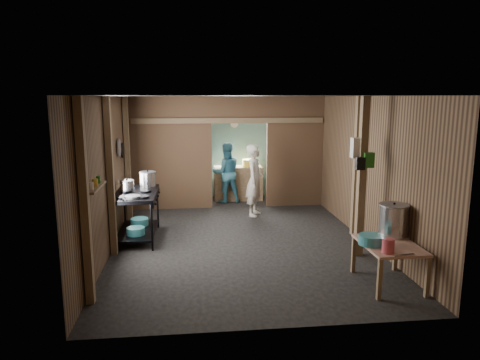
{
  "coord_description": "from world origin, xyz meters",
  "views": [
    {
      "loc": [
        -0.87,
        -8.05,
        2.59
      ],
      "look_at": [
        0.0,
        -0.2,
        1.1
      ],
      "focal_mm": 33.15,
      "sensor_mm": 36.0,
      "label": 1
    }
  ],
  "objects": [
    {
      "name": "floor",
      "position": [
        0.0,
        0.0,
        0.0
      ],
      "size": [
        4.5,
        7.0,
        0.0
      ],
      "primitive_type": "cube",
      "color": "black",
      "rests_on": "ground"
    },
    {
      "name": "ceiling",
      "position": [
        0.0,
        0.0,
        2.6
      ],
      "size": [
        4.5,
        7.0,
        0.0
      ],
      "primitive_type": "cube",
      "color": "#2D2A28",
      "rests_on": "ground"
    },
    {
      "name": "wall_back",
      "position": [
        0.0,
        3.5,
        1.3
      ],
      "size": [
        4.5,
        0.0,
        2.6
      ],
      "primitive_type": "cube",
      "color": "brown",
      "rests_on": "ground"
    },
    {
      "name": "wall_front",
      "position": [
        0.0,
        -3.5,
        1.3
      ],
      "size": [
        4.5,
        0.0,
        2.6
      ],
      "primitive_type": "cube",
      "color": "brown",
      "rests_on": "ground"
    },
    {
      "name": "wall_left",
      "position": [
        -2.25,
        0.0,
        1.3
      ],
      "size": [
        0.0,
        7.0,
        2.6
      ],
      "primitive_type": "cube",
      "color": "brown",
      "rests_on": "ground"
    },
    {
      "name": "wall_right",
      "position": [
        2.25,
        0.0,
        1.3
      ],
      "size": [
        0.0,
        7.0,
        2.6
      ],
      "primitive_type": "cube",
      "color": "brown",
      "rests_on": "ground"
    },
    {
      "name": "partition_left",
      "position": [
        -1.32,
        2.2,
        1.3
      ],
      "size": [
        1.85,
        0.1,
        2.6
      ],
      "primitive_type": "cube",
      "color": "#53391D",
      "rests_on": "floor"
    },
    {
      "name": "partition_right",
      "position": [
        1.57,
        2.2,
        1.3
      ],
      "size": [
        1.35,
        0.1,
        2.6
      ],
      "primitive_type": "cube",
      "color": "#53391D",
      "rests_on": "floor"
    },
    {
      "name": "partition_header",
      "position": [
        0.25,
        2.2,
        2.3
      ],
      "size": [
        1.3,
        0.1,
        0.6
      ],
      "primitive_type": "cube",
      "color": "#53391D",
      "rests_on": "wall_back"
    },
    {
      "name": "turquoise_panel",
      "position": [
        0.0,
        3.44,
        1.25
      ],
      "size": [
        4.4,
        0.06,
        2.5
      ],
      "primitive_type": "cube",
      "color": "#5D9A98",
      "rests_on": "wall_back"
    },
    {
      "name": "back_counter",
      "position": [
        0.3,
        2.95,
        0.42
      ],
      "size": [
        1.2,
        0.5,
        0.85
      ],
      "primitive_type": "cube",
      "color": "#987757",
      "rests_on": "floor"
    },
    {
      "name": "wall_clock",
      "position": [
        0.25,
        3.4,
        1.9
      ],
      "size": [
        0.2,
        0.03,
        0.2
      ],
      "primitive_type": "cylinder",
      "rotation": [
        1.57,
        0.0,
        0.0
      ],
      "color": "white",
      "rests_on": "wall_back"
    },
    {
      "name": "post_left_a",
      "position": [
        -2.18,
        -2.6,
        1.3
      ],
      "size": [
        0.1,
        0.12,
        2.6
      ],
      "primitive_type": "cube",
      "color": "#987757",
      "rests_on": "floor"
    },
    {
      "name": "post_left_b",
      "position": [
        -2.18,
        -0.8,
        1.3
      ],
      "size": [
        0.1,
        0.12,
        2.6
      ],
      "primitive_type": "cube",
      "color": "#987757",
      "rests_on": "floor"
    },
    {
      "name": "post_left_c",
      "position": [
        -2.18,
        1.2,
        1.3
      ],
      "size": [
        0.1,
        0.12,
        2.6
      ],
      "primitive_type": "cube",
      "color": "#987757",
      "rests_on": "floor"
    },
    {
      "name": "post_right",
      "position": [
        2.18,
        -0.2,
        1.3
      ],
      "size": [
        0.1,
        0.12,
        2.6
      ],
      "primitive_type": "cube",
      "color": "#987757",
      "rests_on": "floor"
    },
    {
      "name": "post_free",
      "position": [
        1.85,
        -1.3,
        1.3
      ],
      "size": [
        0.12,
        0.12,
        2.6
      ],
      "primitive_type": "cube",
      "color": "#987757",
      "rests_on": "floor"
    },
    {
      "name": "cross_beam",
      "position": [
        0.0,
        2.15,
        2.05
      ],
      "size": [
        4.4,
        0.12,
        0.12
      ],
      "primitive_type": "cube",
      "color": "#987757",
      "rests_on": "wall_left"
    },
    {
      "name": "pan_lid_big",
      "position": [
        -2.21,
        0.4,
        1.65
      ],
      "size": [
        0.03,
        0.34,
        0.34
      ],
      "primitive_type": "cylinder",
      "rotation": [
        0.0,
        1.57,
        0.0
      ],
      "color": "gray",
      "rests_on": "wall_left"
    },
    {
      "name": "pan_lid_small",
      "position": [
        -2.21,
        0.8,
        1.55
      ],
      "size": [
        0.03,
        0.3,
        0.3
      ],
      "primitive_type": "cylinder",
      "rotation": [
        0.0,
        1.57,
        0.0
      ],
      "color": "black",
      "rests_on": "wall_left"
    },
    {
      "name": "wall_shelf",
      "position": [
        -2.15,
        -2.1,
        1.4
      ],
      "size": [
        0.14,
        0.8,
        0.03
      ],
      "primitive_type": "cube",
      "color": "#987757",
      "rests_on": "wall_left"
    },
    {
      "name": "jar_white",
      "position": [
        -2.15,
        -2.35,
        1.47
      ],
      "size": [
        0.07,
        0.07,
        0.1
      ],
      "primitive_type": "cylinder",
      "color": "white",
      "rests_on": "wall_shelf"
    },
    {
      "name": "jar_yellow",
      "position": [
        -2.15,
        -2.1,
        1.47
      ],
      "size": [
        0.08,
        0.08,
        0.1
      ],
      "primitive_type": "cylinder",
      "color": "gold",
      "rests_on": "wall_shelf"
    },
    {
      "name": "jar_green",
      "position": [
        -2.15,
        -1.88,
        1.47
      ],
      "size": [
        0.06,
        0.06,
        0.1
      ],
      "primitive_type": "cylinder",
      "color": "#206E1C",
      "rests_on": "wall_shelf"
    },
    {
      "name": "bag_white",
      "position": [
        1.8,
        -1.22,
        1.78
      ],
      "size": [
        0.22,
        0.15,
        0.32
      ],
      "primitive_type": "cube",
      "color": "white",
      "rests_on": "post_free"
    },
    {
      "name": "bag_green",
      "position": [
        1.92,
        -1.36,
        1.6
      ],
      "size": [
        0.16,
        0.12,
        0.24
      ],
      "primitive_type": "cube",
      "color": "#206E1C",
      "rests_on": "post_free"
    },
    {
      "name": "bag_black",
      "position": [
        1.78,
        -1.38,
        1.55
      ],
      "size": [
        0.14,
        0.1,
        0.2
      ],
      "primitive_type": "cube",
      "color": "black",
      "rests_on": "post_free"
    },
    {
      "name": "gas_range",
      "position": [
        -1.88,
        -0.04,
        0.44
      ],
      "size": [
        0.77,
        1.5,
        0.88
      ],
      "primitive_type": null,
      "color": "black",
      "rests_on": "floor"
    },
    {
      "name": "prep_table",
      "position": [
        1.83,
        -2.46,
        0.29
      ],
      "size": [
        0.72,
        1.0,
        0.59
      ],
      "primitive_type": null,
      "color": "tan",
      "rests_on": "floor"
    },
    {
      "name": "stove_pot_large",
      "position": [
        -1.71,
        0.45,
        1.02
      ],
      "size": [
        0.41,
        0.41,
        0.32
      ],
      "primitive_type": null,
      "rotation": [
        0.0,
        0.0,
        -0.41
      ],
      "color": "silver",
      "rests_on": "gas_range"
    },
    {
      "name": "stove_pot_med",
      "position": [
        -2.05,
        0.06,
        0.98
      ],
      "size": [
        0.31,
        0.31,
        0.23
      ],
      "primitive_type": null,
      "rotation": [
        0.0,
        0.0,
        0.23
      ],
      "color": "silver",
      "rests_on": "gas_range"
    },
    {
      "name": "frying_pan",
      "position": [
        -1.88,
        -0.52,
        0.91
      ],
      "size": [
        0.43,
        0.55,
        0.06
      ],
      "primitive_type": null,
      "rotation": [
        0.0,
        0.0,
        0.41
      ],
      "color": "gray",
      "rests_on": "gas_range"
    },
    {
      "name": "blue_tub_front",
      "position": [
        -1.88,
        -0.32,
        0.24
      ],
      "size": [
        0.32,
        0.32,
        0.13
      ],
      "primitive_type": "cylinder",
      "color": "teal",
      "rests_on": "gas_range"
    },
    {
      "name": "blue_tub_back",
      "position": [
        -1.88,
        0.27,
        0.24
      ],
      "size": [
        0.33,
        0.33,
        0.13
      ],
      "primitive_type": "cylinder",
      "color": "teal",
      "rests_on": "gas_range"
    },
    {
      "name": "stock_pot",
      "position": [
        2.03,
        -2.13,
        0.82
      ],
      "size": [
        0.56,
        0.56,
        0.49
      ],
      "primitive_type": null,
      "rotation": [
        0.0,
        0.0,
        -0.43
      ],
      "color": "silver",
      "rests_on": "prep_table"
    },
    {
      "name": "wash_basin",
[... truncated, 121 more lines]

